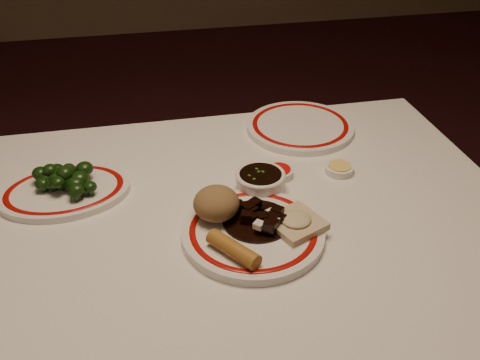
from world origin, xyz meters
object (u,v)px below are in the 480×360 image
fried_wonton (296,222)px  stirfry_heap (261,218)px  dining_table (224,257)px  broccoli_pile (66,178)px  spring_roll (233,249)px  soy_bowl (260,182)px  main_plate (253,233)px  broccoli_plate (65,191)px  rice_mound (216,203)px

fried_wonton → stirfry_heap: 0.06m
dining_table → fried_wonton: 0.19m
broccoli_pile → stirfry_heap: bearing=-28.4°
spring_roll → fried_wonton: size_ratio=0.90×
spring_roll → soy_bowl: spring_roll is taller
main_plate → soy_bowl: (0.05, 0.15, 0.01)m
stirfry_heap → broccoli_plate: bearing=152.3°
spring_roll → soy_bowl: (0.10, 0.21, -0.01)m
fried_wonton → broccoli_plate: bearing=153.0°
spring_roll → rice_mound: bearing=59.4°
spring_roll → broccoli_pile: 0.41m
main_plate → broccoli_pile: 0.41m
spring_roll → dining_table: bearing=52.5°
broccoli_plate → stirfry_heap: bearing=-27.7°
fried_wonton → rice_mound: bearing=157.0°
dining_table → main_plate: 0.13m
rice_mound → stirfry_heap: bearing=-22.9°
broccoli_plate → broccoli_pile: broccoli_pile is taller
stirfry_heap → broccoli_plate: (-0.37, 0.20, -0.02)m
stirfry_heap → soy_bowl: stirfry_heap is taller
main_plate → stirfry_heap: size_ratio=2.62×
rice_mound → broccoli_plate: bearing=151.1°
rice_mound → broccoli_pile: size_ratio=0.67×
main_plate → stirfry_heap: 0.03m
broccoli_pile → broccoli_plate: bearing=-157.2°
fried_wonton → dining_table: bearing=152.6°
dining_table → rice_mound: 0.14m
spring_roll → soy_bowl: size_ratio=1.04×
dining_table → broccoli_plate: bearing=153.1°
rice_mound → spring_roll: 0.12m
broccoli_pile → main_plate: bearing=-32.0°
main_plate → spring_roll: 0.08m
rice_mound → spring_roll: (0.01, -0.11, -0.02)m
stirfry_heap → broccoli_pile: size_ratio=0.99×
dining_table → stirfry_heap: bearing=-31.2°
main_plate → fried_wonton: (0.08, -0.01, 0.02)m
main_plate → dining_table: bearing=128.4°
dining_table → broccoli_pile: 0.36m
rice_mound → broccoli_pile: (-0.29, 0.16, -0.01)m
main_plate → rice_mound: size_ratio=3.90×
main_plate → broccoli_pile: (-0.35, 0.22, 0.03)m
fried_wonton → soy_bowl: fried_wonton is taller
spring_roll → fried_wonton: bearing=-12.1°
dining_table → fried_wonton: fried_wonton is taller
dining_table → spring_roll: spring_roll is taller
soy_bowl → main_plate: bearing=-108.6°
dining_table → main_plate: size_ratio=3.49×
broccoli_plate → main_plate: bearing=-31.1°
fried_wonton → broccoli_pile: 0.48m
soy_bowl → dining_table: bearing=-136.9°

